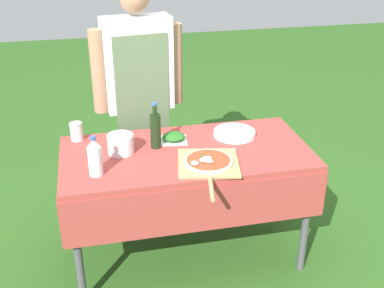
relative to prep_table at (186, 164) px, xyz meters
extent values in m
plane|color=#2D5B1E|center=(0.00, 0.00, -0.66)|extent=(12.00, 12.00, 0.00)
cube|color=#A83D38|center=(0.00, 0.00, 0.07)|extent=(1.44, 0.70, 0.04)
cube|color=#A83D38|center=(0.00, -0.36, -0.09)|extent=(1.44, 0.01, 0.28)
cube|color=#A83D38|center=(0.00, 0.36, -0.09)|extent=(1.44, 0.01, 0.28)
cube|color=#A83D38|center=(-0.72, 0.00, -0.09)|extent=(0.01, 0.70, 0.28)
cube|color=#A83D38|center=(0.72, 0.00, -0.09)|extent=(0.01, 0.70, 0.28)
cylinder|color=#4C4C51|center=(-0.66, -0.29, -0.30)|extent=(0.05, 0.05, 0.71)
cylinder|color=#4C4C51|center=(0.66, -0.29, -0.30)|extent=(0.05, 0.05, 0.71)
cylinder|color=#4C4C51|center=(-0.66, 0.29, -0.30)|extent=(0.05, 0.05, 0.71)
cylinder|color=#4C4C51|center=(0.66, 0.29, -0.30)|extent=(0.05, 0.05, 0.71)
cylinder|color=#333D56|center=(-0.12, 0.60, -0.26)|extent=(0.12, 0.12, 0.81)
cylinder|color=#333D56|center=(-0.28, 0.58, -0.26)|extent=(0.12, 0.12, 0.81)
cube|color=silver|center=(-0.20, 0.59, 0.45)|extent=(0.46, 0.24, 0.61)
cube|color=#56704C|center=(-0.19, 0.49, 0.22)|extent=(0.35, 0.05, 0.88)
cylinder|color=#A37A5B|center=(0.06, 0.62, 0.42)|extent=(0.09, 0.09, 0.54)
cylinder|color=#A37A5B|center=(-0.45, 0.56, 0.42)|extent=(0.09, 0.09, 0.54)
cube|color=tan|center=(0.09, -0.18, 0.10)|extent=(0.39, 0.39, 0.01)
cylinder|color=tan|center=(0.04, -0.45, 0.10)|extent=(0.06, 0.21, 0.02)
cylinder|color=beige|center=(0.09, -0.18, 0.11)|extent=(0.27, 0.27, 0.01)
cylinder|color=#D14223|center=(0.09, -0.18, 0.12)|extent=(0.24, 0.24, 0.00)
ellipsoid|color=white|center=(0.09, -0.18, 0.13)|extent=(0.03, 0.04, 0.01)
ellipsoid|color=white|center=(0.06, -0.18, 0.13)|extent=(0.05, 0.05, 0.02)
ellipsoid|color=white|center=(0.08, -0.22, 0.13)|extent=(0.06, 0.06, 0.02)
ellipsoid|color=white|center=(0.00, -0.22, 0.13)|extent=(0.06, 0.06, 0.02)
ellipsoid|color=white|center=(0.05, -0.20, 0.13)|extent=(0.05, 0.05, 0.02)
ellipsoid|color=white|center=(0.09, -0.18, 0.13)|extent=(0.04, 0.03, 0.01)
ellipsoid|color=white|center=(0.08, -0.18, 0.13)|extent=(0.06, 0.06, 0.02)
ellipsoid|color=white|center=(0.09, -0.17, 0.12)|extent=(0.04, 0.04, 0.01)
ellipsoid|color=white|center=(0.09, -0.18, 0.13)|extent=(0.04, 0.04, 0.01)
ellipsoid|color=#286B23|center=(0.05, -0.15, 0.12)|extent=(0.01, 0.03, 0.00)
ellipsoid|color=#286B23|center=(0.06, -0.12, 0.12)|extent=(0.03, 0.03, 0.00)
ellipsoid|color=#286B23|center=(0.10, -0.14, 0.12)|extent=(0.03, 0.02, 0.00)
cylinder|color=black|center=(-0.16, 0.08, 0.19)|extent=(0.06, 0.06, 0.21)
cylinder|color=black|center=(-0.16, 0.08, 0.33)|extent=(0.03, 0.03, 0.06)
cylinder|color=#335BB2|center=(-0.16, 0.08, 0.36)|extent=(0.03, 0.03, 0.02)
cylinder|color=silver|center=(-0.52, -0.17, 0.17)|extent=(0.07, 0.07, 0.16)
cone|color=silver|center=(-0.52, -0.17, 0.27)|extent=(0.07, 0.07, 0.04)
cylinder|color=#335BB2|center=(-0.52, -0.17, 0.31)|extent=(0.03, 0.03, 0.02)
cube|color=silver|center=(-0.05, 0.15, 0.09)|extent=(0.18, 0.17, 0.01)
ellipsoid|color=#286B23|center=(-0.05, 0.15, 0.12)|extent=(0.15, 0.14, 0.04)
cylinder|color=silver|center=(-0.37, 0.06, 0.15)|extent=(0.15, 0.15, 0.11)
cylinder|color=white|center=(0.34, 0.14, 0.09)|extent=(0.26, 0.26, 0.00)
cylinder|color=white|center=(0.34, 0.14, 0.10)|extent=(0.26, 0.26, 0.00)
cylinder|color=white|center=(0.34, 0.14, 0.10)|extent=(0.26, 0.26, 0.00)
cylinder|color=white|center=(0.34, 0.14, 0.11)|extent=(0.26, 0.26, 0.00)
cylinder|color=white|center=(0.34, 0.14, 0.11)|extent=(0.26, 0.26, 0.00)
cylinder|color=white|center=(0.34, 0.14, 0.12)|extent=(0.26, 0.26, 0.00)
cylinder|color=silver|center=(-0.62, 0.29, 0.14)|extent=(0.08, 0.08, 0.10)
cylinder|color=#D14223|center=(-0.62, 0.29, 0.13)|extent=(0.07, 0.07, 0.07)
cylinder|color=#B7B2A3|center=(-0.62, 0.29, 0.20)|extent=(0.08, 0.08, 0.01)
camera|label=1|loc=(-0.50, -2.44, 1.36)|focal=45.00mm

